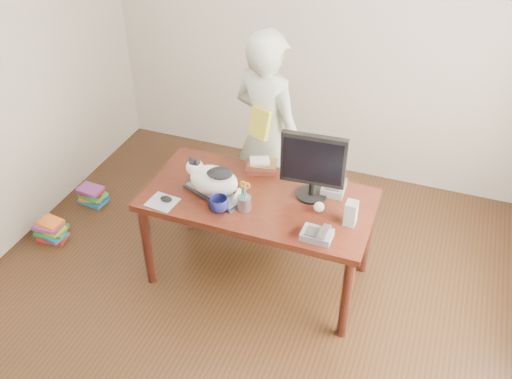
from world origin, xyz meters
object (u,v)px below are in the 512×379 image
at_px(mouse, 166,199).
at_px(book_pile_a, 51,230).
at_px(keyboard, 214,193).
at_px(baseball, 319,207).
at_px(calculator, 334,187).
at_px(book_pile_b, 92,195).
at_px(coffee_mug, 219,205).
at_px(book_stack, 261,165).
at_px(person, 267,135).
at_px(pen_cup, 244,201).
at_px(speaker, 351,213).
at_px(desk, 262,207).
at_px(cat, 212,179).
at_px(phone, 318,234).
at_px(monitor, 313,164).

xyz_separation_m(mouse, book_pile_a, (-1.17, 0.07, -0.68)).
bearing_deg(keyboard, book_pile_a, -154.00).
height_order(baseball, calculator, baseball).
distance_m(baseball, book_pile_b, 2.30).
distance_m(mouse, coffee_mug, 0.39).
xyz_separation_m(book_stack, person, (-0.07, 0.32, 0.07)).
bearing_deg(mouse, pen_cup, 17.18).
bearing_deg(speaker, book_pile_a, -175.28).
xyz_separation_m(book_stack, book_pile_a, (-1.65, -0.53, -0.70)).
bearing_deg(desk, cat, -153.47).
height_order(pen_cup, person, person).
xyz_separation_m(mouse, book_pile_b, (-1.14, 0.62, -0.70)).
xyz_separation_m(baseball, calculator, (0.03, 0.27, -0.01)).
relative_size(speaker, calculator, 0.80).
bearing_deg(phone, person, 127.11).
bearing_deg(book_pile_a, calculator, 11.62).
xyz_separation_m(baseball, book_stack, (-0.53, 0.34, 0.00)).
relative_size(monitor, pen_cup, 2.15).
bearing_deg(monitor, person, 130.48).
distance_m(baseball, book_pile_a, 2.30).
xyz_separation_m(keyboard, mouse, (-0.28, -0.19, 0.01)).
height_order(coffee_mug, speaker, speaker).
distance_m(keyboard, cat, 0.12).
height_order(baseball, book_pile_b, baseball).
relative_size(phone, book_pile_b, 0.76).
bearing_deg(book_pile_a, coffee_mug, -1.40).
bearing_deg(mouse, monitor, 28.83).
height_order(desk, phone, phone).
xyz_separation_m(cat, pen_cup, (0.27, -0.08, -0.07)).
height_order(desk, book_pile_b, desk).
distance_m(desk, phone, 0.64).
xyz_separation_m(phone, baseball, (-0.06, 0.27, 0.01)).
height_order(monitor, book_pile_b, monitor).
distance_m(phone, speaker, 0.27).
height_order(keyboard, book_pile_a, keyboard).
bearing_deg(mouse, speaker, 15.28).
distance_m(keyboard, pen_cup, 0.27).
relative_size(pen_cup, phone, 1.18).
relative_size(mouse, person, 0.05).
xyz_separation_m(desk, speaker, (0.66, -0.14, 0.23)).
xyz_separation_m(speaker, book_pile_a, (-2.41, -0.14, -0.75)).
bearing_deg(monitor, phone, -72.03).
bearing_deg(calculator, pen_cup, -143.71).
bearing_deg(phone, book_pile_b, 165.54).
height_order(keyboard, book_stack, book_stack).
distance_m(phone, calculator, 0.53).
xyz_separation_m(monitor, calculator, (0.13, 0.13, -0.25)).
height_order(mouse, phone, phone).
height_order(desk, speaker, speaker).
bearing_deg(cat, coffee_mug, -32.70).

